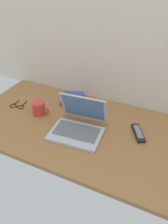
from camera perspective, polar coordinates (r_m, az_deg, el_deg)
desk at (r=1.35m, az=0.57°, el=-4.83°), size 1.60×0.76×0.03m
laptop at (r=1.30m, az=-1.49°, el=-3.42°), size 0.33×0.31×0.21m
coffee_mug at (r=1.47m, az=-12.01°, el=1.03°), size 0.13×0.09×0.09m
remote_control_near at (r=1.33m, az=14.41°, el=-5.49°), size 0.12×0.16×0.02m
eyeglasses at (r=1.62m, az=-17.62°, el=1.55°), size 0.12×0.11×0.01m
book_stack at (r=1.59m, az=-3.03°, el=3.52°), size 0.20×0.20×0.04m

